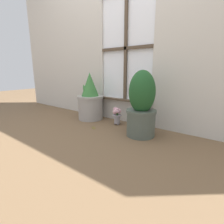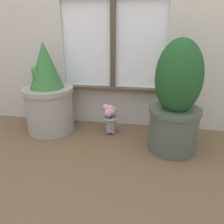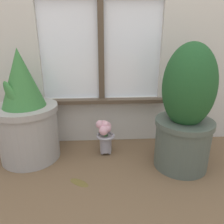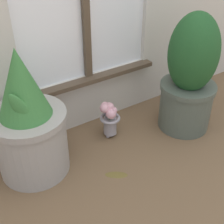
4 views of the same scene
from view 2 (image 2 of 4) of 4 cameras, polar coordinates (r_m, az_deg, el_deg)
The scene contains 5 objects.
ground_plane at distance 1.32m, azimuth -3.47°, elevation -11.45°, with size 10.00×10.00×0.00m, color brown.
potted_plant_left at distance 1.60m, azimuth -16.31°, elevation 4.21°, with size 0.35×0.35×0.63m.
potted_plant_right at distance 1.31m, azimuth 16.42°, elevation 2.66°, with size 0.30×0.30×0.67m.
flower_vase at distance 1.53m, azimuth -0.45°, elevation -1.16°, with size 0.11×0.11×0.22m.
fallen_leaf at distance 1.38m, azimuth -8.24°, elevation -9.95°, with size 0.12×0.10×0.01m.
Camera 2 is at (0.27, -1.08, 0.71)m, focal length 35.00 mm.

